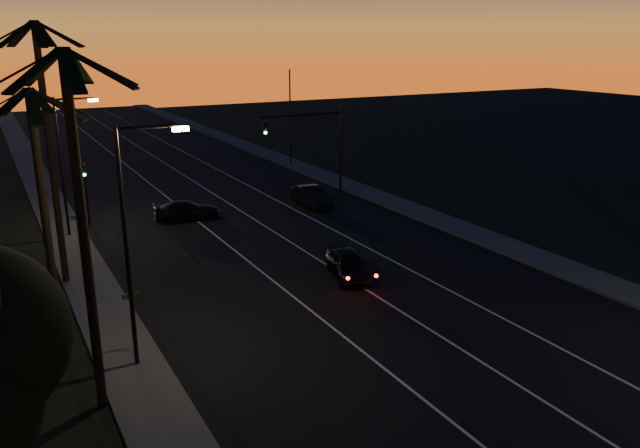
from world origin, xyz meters
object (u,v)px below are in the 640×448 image
lead_car (348,264)px  cross_car (187,210)px  right_car (311,196)px  signal_mast (314,135)px

lead_car → cross_car: 14.78m
right_car → cross_car: right_car is taller
signal_mast → lead_car: (-6.53, -15.93, -4.07)m
lead_car → cross_car: (-4.07, 14.21, -0.06)m
cross_car → right_car: bearing=-4.5°
signal_mast → cross_car: signal_mast is taller
right_car → signal_mast: bearing=57.7°
lead_car → right_car: (4.99, 13.49, 0.01)m
lead_car → cross_car: bearing=106.0°
signal_mast → lead_car: signal_mast is taller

